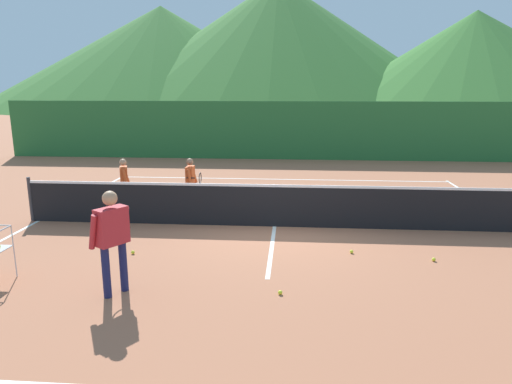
{
  "coord_description": "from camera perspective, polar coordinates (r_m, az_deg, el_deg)",
  "views": [
    {
      "loc": [
        0.37,
        -9.99,
        3.1
      ],
      "look_at": [
        -0.39,
        -0.45,
        0.9
      ],
      "focal_mm": 32.29,
      "sensor_mm": 36.0,
      "label": 1
    }
  ],
  "objects": [
    {
      "name": "student_0",
      "position": [
        12.27,
        -16.02,
        1.57
      ],
      "size": [
        0.33,
        0.54,
        1.31
      ],
      "color": "silver",
      "rests_on": "ground"
    },
    {
      "name": "line_baseline_far",
      "position": [
        15.75,
        3.11,
        1.59
      ],
      "size": [
        11.16,
        0.08,
        0.01
      ],
      "primitive_type": "cube",
      "color": "white",
      "rests_on": "ground"
    },
    {
      "name": "tennis_ball_4",
      "position": [
        7.18,
        3.02,
        -12.33
      ],
      "size": [
        0.07,
        0.07,
        0.07
      ],
      "primitive_type": "sphere",
      "color": "yellow",
      "rests_on": "ground"
    },
    {
      "name": "hill_2",
      "position": [
        76.8,
        -11.51,
        16.06
      ],
      "size": [
        53.97,
        53.97,
        15.23
      ],
      "primitive_type": "cone",
      "color": "#38702D",
      "rests_on": "ground"
    },
    {
      "name": "hill_1",
      "position": [
        64.82,
        25.27,
        14.37
      ],
      "size": [
        39.99,
        39.99,
        12.14
      ],
      "primitive_type": "cone",
      "color": "#38702D",
      "rests_on": "ground"
    },
    {
      "name": "ground_plane",
      "position": [
        10.46,
        2.32,
        -4.29
      ],
      "size": [
        120.0,
        120.0,
        0.0
      ],
      "primitive_type": "plane",
      "color": "#A86647"
    },
    {
      "name": "instructor",
      "position": [
        7.2,
        -17.39,
        -4.87
      ],
      "size": [
        0.54,
        0.81,
        1.62
      ],
      "color": "#191E4C",
      "rests_on": "ground"
    },
    {
      "name": "line_service_center",
      "position": [
        10.46,
        2.32,
        -4.28
      ],
      "size": [
        0.08,
        5.88,
        0.01
      ],
      "primitive_type": "cube",
      "color": "white",
      "rests_on": "ground"
    },
    {
      "name": "tennis_ball_1",
      "position": [
        9.0,
        11.76,
        -7.24
      ],
      "size": [
        0.07,
        0.07,
        0.07
      ],
      "primitive_type": "sphere",
      "color": "yellow",
      "rests_on": "ground"
    },
    {
      "name": "windscreen_fence",
      "position": [
        19.99,
        3.5,
        7.6
      ],
      "size": [
        24.54,
        0.08,
        2.49
      ],
      "primitive_type": "cube",
      "color": "#286B33",
      "rests_on": "ground"
    },
    {
      "name": "hill_0",
      "position": [
        74.06,
        2.72,
        17.82
      ],
      "size": [
        57.59,
        57.59,
        18.83
      ],
      "primitive_type": "cone",
      "color": "#38702D",
      "rests_on": "ground"
    },
    {
      "name": "tennis_ball_5",
      "position": [
        10.57,
        -16.1,
        -4.42
      ],
      "size": [
        0.07,
        0.07,
        0.07
      ],
      "primitive_type": "sphere",
      "color": "yellow",
      "rests_on": "ground"
    },
    {
      "name": "line_sideline_west",
      "position": [
        12.03,
        -25.33,
        -3.25
      ],
      "size": [
        0.08,
        11.33,
        0.01
      ],
      "primitive_type": "cube",
      "color": "white",
      "rests_on": "ground"
    },
    {
      "name": "tennis_ball_6",
      "position": [
        9.03,
        21.16,
        -7.8
      ],
      "size": [
        0.07,
        0.07,
        0.07
      ],
      "primitive_type": "sphere",
      "color": "yellow",
      "rests_on": "ground"
    },
    {
      "name": "tennis_ball_2",
      "position": [
        9.09,
        -15.01,
        -7.22
      ],
      "size": [
        0.07,
        0.07,
        0.07
      ],
      "primitive_type": "sphere",
      "color": "yellow",
      "rests_on": "ground"
    },
    {
      "name": "student_1",
      "position": [
        11.95,
        -8.08,
        1.67
      ],
      "size": [
        0.41,
        0.62,
        1.31
      ],
      "color": "navy",
      "rests_on": "ground"
    },
    {
      "name": "tennis_net",
      "position": [
        10.32,
        2.34,
        -1.64
      ],
      "size": [
        11.52,
        0.08,
        1.05
      ],
      "color": "#333338",
      "rests_on": "ground"
    }
  ]
}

